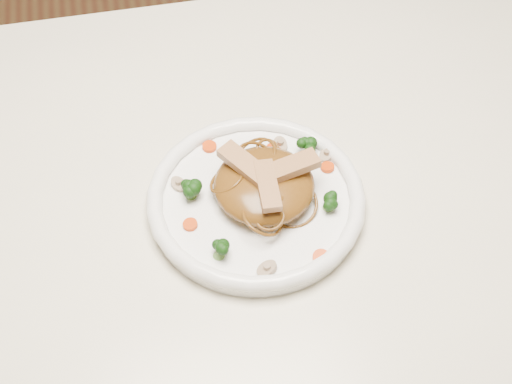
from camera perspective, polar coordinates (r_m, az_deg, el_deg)
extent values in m
cube|color=beige|center=(0.93, -1.48, -0.67)|extent=(1.20, 0.80, 0.04)
cylinder|color=brown|center=(1.56, 16.15, 3.70)|extent=(0.06, 0.06, 0.71)
cylinder|color=white|center=(0.89, 0.00, -0.89)|extent=(0.34, 0.34, 0.02)
ellipsoid|color=brown|center=(0.87, 0.65, 0.55)|extent=(0.13, 0.13, 0.04)
cube|color=tan|center=(0.86, 2.51, 1.91)|extent=(0.08, 0.04, 0.01)
cube|color=tan|center=(0.86, -0.77, 2.12)|extent=(0.06, 0.08, 0.01)
cube|color=tan|center=(0.84, 0.92, 0.51)|extent=(0.03, 0.07, 0.01)
cylinder|color=#EC4708|center=(0.94, 1.39, 3.45)|extent=(0.02, 0.02, 0.00)
cylinder|color=#EC4708|center=(0.86, -5.22, -2.57)|extent=(0.02, 0.02, 0.00)
cylinder|color=#EC4708|center=(0.92, 5.66, 1.96)|extent=(0.02, 0.02, 0.00)
cylinder|color=#EC4708|center=(0.94, -3.70, 3.60)|extent=(0.02, 0.02, 0.00)
cylinder|color=#EC4708|center=(0.84, 5.16, -5.15)|extent=(0.02, 0.02, 0.00)
cylinder|color=tan|center=(0.82, 0.86, -6.10)|extent=(0.03, 0.03, 0.01)
cylinder|color=tan|center=(0.93, 5.59, 2.94)|extent=(0.03, 0.03, 0.01)
cylinder|color=tan|center=(0.90, -6.12, 0.59)|extent=(0.03, 0.03, 0.01)
cylinder|color=tan|center=(0.94, 1.93, 3.73)|extent=(0.03, 0.03, 0.01)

